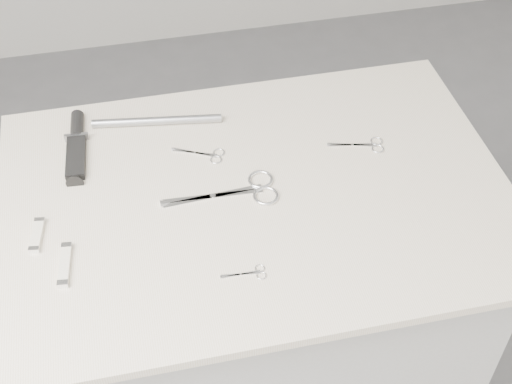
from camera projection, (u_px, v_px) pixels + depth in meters
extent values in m
cube|color=#BABAB8|center=(257.00, 327.00, 1.74)|extent=(0.90, 0.60, 0.90)
cube|color=beige|center=(257.00, 195.00, 1.41)|extent=(1.00, 0.70, 0.02)
cube|color=white|center=(213.00, 196.00, 1.39)|extent=(0.20, 0.03, 0.00)
cylinder|color=white|center=(213.00, 196.00, 1.39)|extent=(0.01, 0.01, 0.01)
torus|color=white|center=(260.00, 180.00, 1.42)|extent=(0.05, 0.05, 0.01)
torus|color=white|center=(266.00, 196.00, 1.39)|extent=(0.05, 0.05, 0.01)
cube|color=white|center=(352.00, 145.00, 1.50)|extent=(0.10, 0.04, 0.00)
cylinder|color=white|center=(352.00, 145.00, 1.50)|extent=(0.01, 0.01, 0.00)
torus|color=white|center=(376.00, 141.00, 1.51)|extent=(0.03, 0.03, 0.00)
torus|color=white|center=(378.00, 149.00, 1.49)|extent=(0.03, 0.03, 0.00)
cube|color=white|center=(195.00, 153.00, 1.48)|extent=(0.09, 0.05, 0.00)
cylinder|color=white|center=(195.00, 153.00, 1.48)|extent=(0.01, 0.01, 0.00)
torus|color=white|center=(219.00, 153.00, 1.48)|extent=(0.03, 0.03, 0.00)
torus|color=white|center=(216.00, 160.00, 1.46)|extent=(0.03, 0.03, 0.00)
cube|color=white|center=(241.00, 275.00, 1.26)|extent=(0.07, 0.01, 0.00)
cylinder|color=white|center=(241.00, 274.00, 1.26)|extent=(0.00, 0.00, 0.00)
torus|color=white|center=(260.00, 268.00, 1.27)|extent=(0.02, 0.02, 0.00)
torus|color=white|center=(261.00, 276.00, 1.25)|extent=(0.02, 0.02, 0.00)
cube|color=black|center=(76.00, 157.00, 1.46)|extent=(0.04, 0.13, 0.01)
cube|color=#96989E|center=(77.00, 137.00, 1.50)|extent=(0.05, 0.01, 0.02)
cylinder|color=black|center=(77.00, 126.00, 1.53)|extent=(0.03, 0.08, 0.03)
cube|color=white|center=(65.00, 265.00, 1.27)|extent=(0.03, 0.10, 0.01)
cube|color=white|center=(67.00, 246.00, 1.30)|extent=(0.02, 0.01, 0.01)
cube|color=white|center=(63.00, 284.00, 1.23)|extent=(0.02, 0.01, 0.01)
cube|color=white|center=(37.00, 235.00, 1.32)|extent=(0.03, 0.08, 0.01)
cube|color=white|center=(40.00, 221.00, 1.34)|extent=(0.02, 0.01, 0.01)
cube|color=white|center=(34.00, 250.00, 1.29)|extent=(0.02, 0.01, 0.01)
cylinder|color=#96989E|center=(157.00, 121.00, 1.54)|extent=(0.28, 0.06, 0.02)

